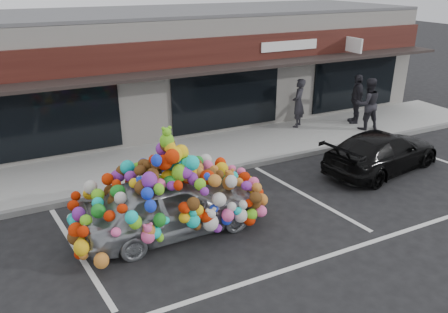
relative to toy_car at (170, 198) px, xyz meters
name	(u,v)px	position (x,y,z in m)	size (l,w,h in m)	color
ground	(216,222)	(1.08, -0.12, -0.86)	(90.00, 90.00, 0.00)	black
shop_building	(122,70)	(1.08, 8.33, 1.30)	(24.00, 7.20, 4.31)	white
sidewalk	(162,161)	(1.08, 3.88, -0.79)	(26.00, 3.00, 0.15)	#9B9B95
kerb	(179,180)	(1.08, 2.38, -0.79)	(26.00, 0.18, 0.16)	slate
parking_stripe_left	(78,252)	(-2.12, 0.08, -0.86)	(0.12, 4.40, 0.01)	silver
parking_stripe_mid	(306,195)	(3.88, 0.08, -0.86)	(0.12, 4.40, 0.01)	silver
parking_stripe_right	(443,161)	(9.28, 0.08, -0.86)	(0.12, 4.40, 0.01)	silver
lane_line	(344,251)	(3.08, -2.42, -0.86)	(14.00, 0.12, 0.01)	silver
toy_car	(170,198)	(0.00, 0.00, 0.00)	(2.97, 4.39, 2.54)	#B6BAC2
black_sedan	(382,151)	(6.92, 0.48, -0.26)	(4.19, 1.70, 1.22)	black
pedestrian_a	(298,103)	(6.78, 4.69, 0.21)	(0.67, 0.44, 1.85)	black
pedestrian_b	(368,104)	(8.92, 3.33, 0.26)	(0.94, 0.74, 1.94)	black
pedestrian_c	(356,99)	(9.09, 4.11, 0.24)	(0.47, 1.12, 1.91)	black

